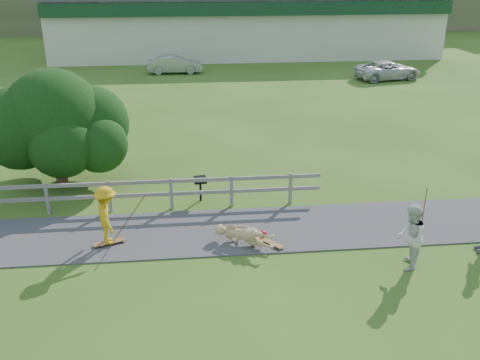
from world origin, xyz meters
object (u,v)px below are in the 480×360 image
(tree, at_px, (57,141))
(bbq, at_px, (200,189))
(skater_fallen, at_px, (244,235))
(spectator_a, at_px, (411,237))
(car_white, at_px, (388,70))
(car_silver, at_px, (175,64))
(skater_rider, at_px, (107,218))

(tree, bearing_deg, bbq, -24.23)
(skater_fallen, distance_m, tree, 8.48)
(spectator_a, distance_m, car_white, 25.23)
(spectator_a, bearing_deg, car_silver, -141.63)
(skater_fallen, xyz_separation_m, car_silver, (-2.20, 25.88, 0.31))
(tree, bearing_deg, skater_fallen, -41.70)
(car_white, bearing_deg, spectator_a, 149.04)
(skater_fallen, xyz_separation_m, car_white, (12.50, 22.21, 0.30))
(skater_fallen, relative_size, tree, 0.32)
(car_silver, bearing_deg, bbq, -178.00)
(car_silver, height_order, bbq, car_silver)
(skater_rider, height_order, tree, tree)
(skater_rider, distance_m, car_white, 27.28)
(skater_rider, height_order, car_silver, skater_rider)
(car_white, xyz_separation_m, bbq, (-13.64, -18.94, -0.19))
(tree, bearing_deg, skater_rider, -65.39)
(car_white, relative_size, bbq, 5.15)
(car_white, bearing_deg, skater_fallen, 138.72)
(car_silver, bearing_deg, skater_rider, 175.50)
(spectator_a, bearing_deg, car_white, -173.92)
(skater_rider, xyz_separation_m, tree, (-2.36, 5.16, 0.73))
(spectator_a, height_order, tree, tree)
(skater_rider, height_order, car_white, skater_rider)
(skater_rider, relative_size, spectator_a, 0.96)
(car_silver, bearing_deg, tree, 168.01)
(car_white, bearing_deg, bbq, 132.33)
(skater_fallen, bearing_deg, car_white, 4.01)
(spectator_a, relative_size, tree, 0.32)
(skater_fallen, distance_m, spectator_a, 4.60)
(skater_rider, xyz_separation_m, bbq, (2.76, 2.86, -0.43))
(car_silver, bearing_deg, car_white, -104.70)
(car_silver, distance_m, car_white, 15.16)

